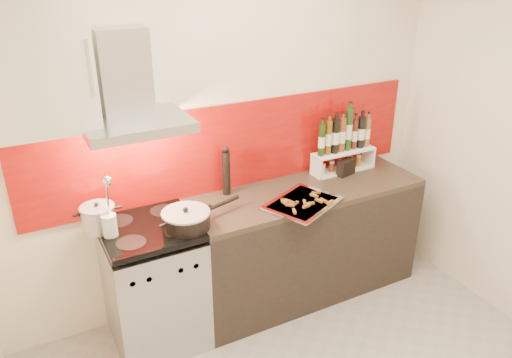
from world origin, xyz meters
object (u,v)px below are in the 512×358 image
saute_pan (187,219)px  baking_tray (303,203)px  stock_pot (98,217)px  counter (304,241)px  range_stove (155,286)px  pepper_mill (226,171)px

saute_pan → baking_tray: saute_pan is taller
stock_pot → saute_pan: stock_pot is taller
stock_pot → baking_tray: stock_pot is taller
stock_pot → baking_tray: bearing=-13.2°
counter → saute_pan: 1.11m
range_stove → counter: range_stove is taller
counter → baking_tray: (-0.16, -0.20, 0.47)m
range_stove → stock_pot: stock_pot is taller
range_stove → saute_pan: size_ratio=1.56×
baking_tray → range_stove: bearing=169.2°
pepper_mill → baking_tray: size_ratio=0.61×
counter → pepper_mill: (-0.56, 0.20, 0.63)m
counter → pepper_mill: bearing=160.1°
range_stove → stock_pot: (-0.28, 0.11, 0.55)m
counter → stock_pot: stock_pot is taller
counter → saute_pan: (-0.98, -0.13, 0.51)m
stock_pot → baking_tray: (1.32, -0.31, -0.07)m
pepper_mill → counter: bearing=-19.9°
counter → saute_pan: saute_pan is taller
baking_tray → stock_pot: bearing=166.8°
saute_pan → pepper_mill: pepper_mill is taller
stock_pot → range_stove: bearing=-21.5°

